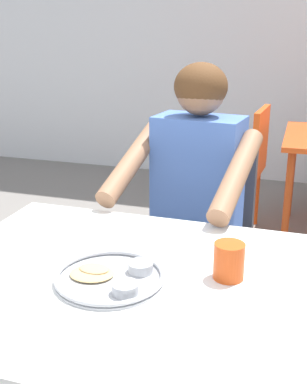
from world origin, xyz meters
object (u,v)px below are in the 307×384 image
at_px(drinking_cup, 229,260).
at_px(chair_foreground, 205,227).
at_px(table_foreground, 123,302).
at_px(diner_foreground, 190,194).
at_px(chair_red_left, 242,161).
at_px(thali_tray, 112,277).

height_order(drinking_cup, chair_foreground, chair_foreground).
bearing_deg(table_foreground, diner_foreground, 88.90).
height_order(diner_foreground, chair_red_left, diner_foreground).
height_order(chair_foreground, diner_foreground, diner_foreground).
relative_size(table_foreground, thali_tray, 3.68).
bearing_deg(thali_tray, diner_foreground, 87.52).
distance_m(drinking_cup, diner_foreground, 0.67).
distance_m(chair_foreground, diner_foreground, 0.32).
height_order(thali_tray, drinking_cup, drinking_cup).
height_order(table_foreground, drinking_cup, drinking_cup).
bearing_deg(drinking_cup, diner_foreground, 111.70).
relative_size(thali_tray, drinking_cup, 2.94).
distance_m(thali_tray, chair_foreground, 0.98).
bearing_deg(chair_foreground, drinking_cup, -74.98).
bearing_deg(table_foreground, chair_foreground, 87.82).
bearing_deg(chair_red_left, table_foreground, -91.30).
distance_m(chair_foreground, chair_red_left, 1.15).
relative_size(thali_tray, diner_foreground, 0.23).
height_order(table_foreground, chair_red_left, chair_red_left).
xyz_separation_m(drinking_cup, chair_red_left, (-0.21, 2.00, -0.27)).
bearing_deg(chair_red_left, drinking_cup, -83.86).
relative_size(chair_foreground, chair_red_left, 1.01).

